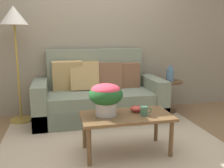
# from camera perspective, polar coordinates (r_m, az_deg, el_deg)

# --- Properties ---
(ground_plane) EXTENTS (14.00, 14.00, 0.00)m
(ground_plane) POSITION_cam_1_polar(r_m,az_deg,el_deg) (3.24, -0.49, -12.43)
(ground_plane) COLOR brown
(wall_back) EXTENTS (6.40, 0.12, 2.76)m
(wall_back) POSITION_cam_1_polar(r_m,az_deg,el_deg) (4.25, -4.38, 12.34)
(wall_back) COLOR gray
(wall_back) RESTS_ON ground
(area_rug) EXTENTS (2.65, 1.88, 0.01)m
(area_rug) POSITION_cam_1_polar(r_m,az_deg,el_deg) (3.21, -0.37, -12.57)
(area_rug) COLOR tan
(area_rug) RESTS_ON ground
(couch) EXTENTS (1.96, 0.87, 1.07)m
(couch) POSITION_cam_1_polar(r_m,az_deg,el_deg) (3.92, -3.10, -2.92)
(couch) COLOR #626B59
(couch) RESTS_ON ground
(coffee_table) EXTENTS (0.99, 0.52, 0.44)m
(coffee_table) POSITION_cam_1_polar(r_m,az_deg,el_deg) (2.75, 3.31, -8.14)
(coffee_table) COLOR brown
(coffee_table) RESTS_ON ground
(side_table) EXTENTS (0.43, 0.43, 0.54)m
(side_table) POSITION_cam_1_polar(r_m,az_deg,el_deg) (4.29, 12.92, -1.47)
(side_table) COLOR #4C331E
(side_table) RESTS_ON ground
(floor_lamp) EXTENTS (0.39, 0.39, 1.70)m
(floor_lamp) POSITION_cam_1_polar(r_m,az_deg,el_deg) (3.87, -21.49, 12.38)
(floor_lamp) COLOR olive
(floor_lamp) RESTS_ON ground
(potted_plant) EXTENTS (0.37, 0.37, 0.34)m
(potted_plant) POSITION_cam_1_polar(r_m,az_deg,el_deg) (2.66, -1.43, -2.65)
(potted_plant) COLOR #B7B2A8
(potted_plant) RESTS_ON coffee_table
(coffee_mug) EXTENTS (0.13, 0.08, 0.10)m
(coffee_mug) POSITION_cam_1_polar(r_m,az_deg,el_deg) (2.71, 7.42, -6.14)
(coffee_mug) COLOR #3D664C
(coffee_mug) RESTS_ON coffee_table
(snack_bowl) EXTENTS (0.14, 0.14, 0.07)m
(snack_bowl) POSITION_cam_1_polar(r_m,az_deg,el_deg) (2.83, 5.56, -5.62)
(snack_bowl) COLOR #B2382D
(snack_bowl) RESTS_ON coffee_table
(table_vase) EXTENTS (0.13, 0.13, 0.26)m
(table_vase) POSITION_cam_1_polar(r_m,az_deg,el_deg) (4.23, 13.19, 2.11)
(table_vase) COLOR slate
(table_vase) RESTS_ON side_table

